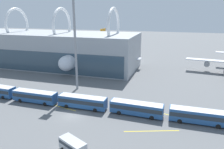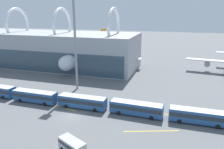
{
  "view_description": "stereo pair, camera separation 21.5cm",
  "coord_description": "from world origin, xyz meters",
  "px_view_note": "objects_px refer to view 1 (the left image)",
  "views": [
    {
      "loc": [
        21.64,
        -39.85,
        22.64
      ],
      "look_at": [
        2.86,
        21.52,
        4.0
      ],
      "focal_mm": 35.0,
      "sensor_mm": 36.0,
      "label": 1
    },
    {
      "loc": [
        21.85,
        -39.78,
        22.64
      ],
      "look_at": [
        2.86,
        21.52,
        4.0
      ],
      "focal_mm": 35.0,
      "sensor_mm": 36.0,
      "label": 2
    }
  ],
  "objects_px": {
    "shuttle_bus_4": "(199,115)",
    "airliner_at_gate_near": "(89,54)",
    "shuttle_bus_3": "(136,108)",
    "shuttle_bus_1": "(35,96)",
    "shuttle_bus_2": "(83,101)",
    "floodlight_mast": "(75,37)",
    "service_van_foreground": "(73,145)"
  },
  "relations": [
    {
      "from": "airliner_at_gate_near",
      "to": "shuttle_bus_1",
      "type": "xyz_separation_m",
      "value": [
        2.14,
        -41.5,
        -3.3
      ]
    },
    {
      "from": "airliner_at_gate_near",
      "to": "floodlight_mast",
      "type": "relative_size",
      "value": 1.62
    },
    {
      "from": "shuttle_bus_1",
      "to": "shuttle_bus_2",
      "type": "bearing_deg",
      "value": 2.03
    },
    {
      "from": "shuttle_bus_3",
      "to": "floodlight_mast",
      "type": "relative_size",
      "value": 0.44
    },
    {
      "from": "shuttle_bus_3",
      "to": "service_van_foreground",
      "type": "distance_m",
      "value": 18.17
    },
    {
      "from": "shuttle_bus_2",
      "to": "shuttle_bus_3",
      "type": "xyz_separation_m",
      "value": [
        13.14,
        0.17,
        0.0
      ]
    },
    {
      "from": "shuttle_bus_2",
      "to": "service_van_foreground",
      "type": "relative_size",
      "value": 2.17
    },
    {
      "from": "airliner_at_gate_near",
      "to": "floodlight_mast",
      "type": "distance_m",
      "value": 31.74
    },
    {
      "from": "shuttle_bus_4",
      "to": "airliner_at_gate_near",
      "type": "bearing_deg",
      "value": 135.75
    },
    {
      "from": "shuttle_bus_4",
      "to": "shuttle_bus_3",
      "type": "bearing_deg",
      "value": -179.5
    },
    {
      "from": "shuttle_bus_1",
      "to": "floodlight_mast",
      "type": "bearing_deg",
      "value": 65.75
    },
    {
      "from": "shuttle_bus_1",
      "to": "floodlight_mast",
      "type": "relative_size",
      "value": 0.43
    },
    {
      "from": "airliner_at_gate_near",
      "to": "service_van_foreground",
      "type": "height_order",
      "value": "airliner_at_gate_near"
    },
    {
      "from": "shuttle_bus_1",
      "to": "shuttle_bus_3",
      "type": "height_order",
      "value": "same"
    },
    {
      "from": "shuttle_bus_2",
      "to": "shuttle_bus_3",
      "type": "bearing_deg",
      "value": 0.85
    },
    {
      "from": "airliner_at_gate_near",
      "to": "shuttle_bus_4",
      "type": "bearing_deg",
      "value": 47.6
    },
    {
      "from": "shuttle_bus_3",
      "to": "shuttle_bus_4",
      "type": "xyz_separation_m",
      "value": [
        13.14,
        0.05,
        0.0
      ]
    },
    {
      "from": "shuttle_bus_2",
      "to": "service_van_foreground",
      "type": "height_order",
      "value": "shuttle_bus_2"
    },
    {
      "from": "shuttle_bus_3",
      "to": "shuttle_bus_1",
      "type": "bearing_deg",
      "value": -176.67
    },
    {
      "from": "shuttle_bus_4",
      "to": "floodlight_mast",
      "type": "xyz_separation_m",
      "value": [
        -33.63,
        12.04,
        13.82
      ]
    },
    {
      "from": "shuttle_bus_2",
      "to": "shuttle_bus_4",
      "type": "distance_m",
      "value": 26.29
    },
    {
      "from": "airliner_at_gate_near",
      "to": "shuttle_bus_2",
      "type": "bearing_deg",
      "value": 22.53
    },
    {
      "from": "floodlight_mast",
      "to": "airliner_at_gate_near",
      "type": "bearing_deg",
      "value": 105.38
    },
    {
      "from": "shuttle_bus_4",
      "to": "service_van_foreground",
      "type": "xyz_separation_m",
      "value": [
        -20.65,
        -16.59,
        -0.46
      ]
    },
    {
      "from": "shuttle_bus_2",
      "to": "floodlight_mast",
      "type": "relative_size",
      "value": 0.43
    },
    {
      "from": "shuttle_bus_1",
      "to": "shuttle_bus_2",
      "type": "height_order",
      "value": "same"
    },
    {
      "from": "shuttle_bus_3",
      "to": "airliner_at_gate_near",
      "type": "bearing_deg",
      "value": 126.92
    },
    {
      "from": "airliner_at_gate_near",
      "to": "service_van_foreground",
      "type": "xyz_separation_m",
      "value": [
        20.92,
        -57.5,
        -3.76
      ]
    },
    {
      "from": "service_van_foreground",
      "to": "shuttle_bus_2",
      "type": "bearing_deg",
      "value": 135.11
    },
    {
      "from": "floodlight_mast",
      "to": "shuttle_bus_4",
      "type": "bearing_deg",
      "value": -19.69
    },
    {
      "from": "shuttle_bus_4",
      "to": "floodlight_mast",
      "type": "height_order",
      "value": "floodlight_mast"
    },
    {
      "from": "airliner_at_gate_near",
      "to": "shuttle_bus_1",
      "type": "height_order",
      "value": "airliner_at_gate_near"
    }
  ]
}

